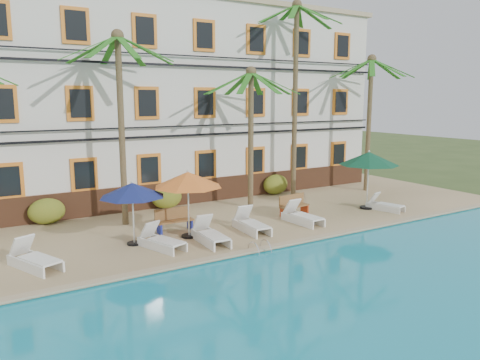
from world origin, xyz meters
TOP-DOWN VIEW (x-y plane):
  - ground at (0.00, 0.00)m, footprint 100.00×100.00m
  - pool_deck at (0.00, 5.00)m, footprint 30.00×12.00m
  - swimming_pool at (0.00, -7.00)m, footprint 26.00×12.00m
  - pool_coping at (0.00, -0.90)m, footprint 30.00×0.35m
  - hotel_building at (0.00, 9.98)m, footprint 25.40×6.44m
  - palm_b at (-3.40, 4.87)m, footprint 4.57×4.57m
  - palm_c at (2.76, 4.73)m, footprint 4.57×4.57m
  - palm_d at (6.13, 5.70)m, footprint 4.57×4.57m
  - palm_e at (10.72, 4.83)m, footprint 4.57×4.57m
  - shrub_left at (-6.20, 6.60)m, footprint 1.50×0.90m
  - shrub_mid at (-0.80, 6.60)m, footprint 1.50×0.90m
  - shrub_right at (5.60, 6.60)m, footprint 1.50×0.90m
  - umbrella_blue at (-4.00, 1.99)m, footprint 2.34×2.34m
  - umbrella_red at (-1.92, 1.79)m, footprint 2.60×2.60m
  - umbrella_green at (7.37, 1.58)m, footprint 2.82×2.82m
  - lounger_a at (-7.45, 1.30)m, footprint 1.45×2.16m
  - lounger_b at (-3.35, 1.04)m, footprint 1.25×2.03m
  - lounger_c at (-1.56, 0.74)m, footprint 0.82×2.06m
  - lounger_d at (0.52, 1.21)m, footprint 0.86×2.08m
  - lounger_e at (3.04, 1.13)m, footprint 0.82×2.05m
  - lounger_f at (7.82, 0.89)m, footprint 1.04×1.82m
  - bench_left at (-2.07, 2.84)m, footprint 1.51×0.50m
  - bench_right at (3.58, 2.42)m, footprint 1.54×0.64m
  - pool_ladder at (-0.55, -1.00)m, footprint 0.54×0.74m

SIDE VIEW (x-z plane):
  - ground at x=0.00m, z-range 0.00..0.00m
  - swimming_pool at x=0.00m, z-range 0.00..0.20m
  - pool_deck at x=0.00m, z-range 0.00..0.25m
  - pool_ladder at x=-0.55m, z-range -0.12..0.62m
  - pool_coping at x=0.00m, z-range 0.25..0.31m
  - lounger_f at x=7.82m, z-range 0.11..0.92m
  - lounger_b at x=-3.35m, z-range 0.09..1.00m
  - lounger_e at x=3.04m, z-range 0.08..1.03m
  - lounger_c at x=-1.56m, z-range 0.08..1.04m
  - lounger_d at x=0.52m, z-range 0.08..1.04m
  - lounger_a at x=-7.45m, z-range 0.08..1.04m
  - bench_left at x=-2.07m, z-range 0.26..1.18m
  - bench_right at x=3.58m, z-range 0.26..1.18m
  - shrub_left at x=-6.20m, z-range 0.25..1.35m
  - shrub_mid at x=-0.80m, z-range 0.25..1.35m
  - shrub_right at x=5.60m, z-range 0.25..1.35m
  - umbrella_blue at x=-4.00m, z-range 1.07..3.42m
  - umbrella_red at x=-1.92m, z-range 1.17..3.77m
  - umbrella_green at x=7.37m, z-range 1.25..4.06m
  - palm_c at x=2.76m, z-range 1.30..7.98m
  - palm_e at x=10.72m, z-range 1.38..8.98m
  - palm_b at x=-3.40m, z-range 1.40..9.30m
  - hotel_building at x=0.00m, z-range 0.26..10.49m
  - palm_d at x=6.13m, z-range 1.54..11.68m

